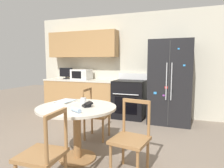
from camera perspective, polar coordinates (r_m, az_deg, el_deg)
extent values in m
plane|color=gray|center=(3.16, -9.88, -19.64)|extent=(14.00, 14.00, 0.00)
cube|color=beige|center=(5.29, 4.61, 5.54)|extent=(5.20, 0.10, 2.60)
cube|color=#AD7F4C|center=(5.57, -8.37, 11.10)|extent=(1.96, 0.34, 0.68)
cube|color=#AD7F4C|center=(5.51, -8.84, -3.55)|extent=(1.96, 0.62, 0.86)
cube|color=beige|center=(5.45, -8.92, 1.11)|extent=(1.98, 0.64, 0.03)
cube|color=black|center=(4.67, 16.34, 0.56)|extent=(0.91, 0.76, 1.85)
cube|color=#333333|center=(4.29, 15.94, 0.07)|extent=(0.01, 0.01, 1.78)
cylinder|color=silver|center=(4.27, 15.28, 0.69)|extent=(0.02, 0.02, 0.78)
cylinder|color=silver|center=(4.26, 16.62, 0.64)|extent=(0.02, 0.02, 0.78)
cube|color=#338CD8|center=(4.34, 12.20, -2.53)|extent=(0.06, 0.01, 0.05)
cube|color=#338CD8|center=(4.26, 18.50, 9.54)|extent=(0.04, 0.02, 0.03)
cube|color=#338CD8|center=(4.25, 19.93, 5.03)|extent=(0.05, 0.01, 0.04)
cube|color=purple|center=(4.33, 14.54, -3.17)|extent=(0.04, 0.01, 0.04)
cube|color=red|center=(4.30, 15.21, -0.95)|extent=(0.06, 0.01, 0.05)
cube|color=black|center=(4.30, 16.75, -2.06)|extent=(0.06, 0.02, 0.04)
cube|color=black|center=(4.96, 5.01, -4.41)|extent=(0.75, 0.64, 0.90)
cube|color=black|center=(4.67, 3.92, -6.21)|extent=(0.54, 0.01, 0.40)
cylinder|color=silver|center=(4.60, 3.86, -2.99)|extent=(0.62, 0.02, 0.02)
cube|color=black|center=(4.89, 5.07, 0.88)|extent=(0.75, 0.64, 0.02)
cube|color=white|center=(5.16, 5.94, 2.17)|extent=(0.75, 0.06, 0.16)
cube|color=white|center=(5.44, -8.67, 2.73)|extent=(0.48, 0.39, 0.27)
cube|color=black|center=(5.29, -10.14, 2.60)|extent=(0.28, 0.01, 0.19)
cube|color=silver|center=(5.18, -8.08, 2.56)|extent=(0.10, 0.01, 0.20)
cylinder|color=black|center=(5.75, -12.99, 1.58)|extent=(0.16, 0.16, 0.02)
cylinder|color=black|center=(5.75, -13.00, 1.87)|extent=(0.03, 0.03, 0.04)
cube|color=black|center=(5.74, -13.04, 3.31)|extent=(0.39, 0.05, 0.25)
cylinder|color=beige|center=(2.84, -10.05, -6.63)|extent=(1.10, 1.10, 0.03)
cylinder|color=#9E7042|center=(2.94, -9.90, -13.63)|extent=(0.11, 0.11, 0.70)
cylinder|color=#9E7042|center=(3.09, -9.76, -20.00)|extent=(0.52, 0.52, 0.03)
cube|color=#9E7042|center=(2.53, 5.12, -15.69)|extent=(0.48, 0.48, 0.04)
cylinder|color=#9E7042|center=(2.43, 7.29, -22.66)|extent=(0.04, 0.04, 0.41)
cylinder|color=#9E7042|center=(2.56, -0.40, -20.99)|extent=(0.04, 0.04, 0.41)
cylinder|color=#9E7042|center=(2.71, 10.16, -19.39)|extent=(0.04, 0.04, 0.41)
cylinder|color=#9E7042|center=(2.83, 3.21, -18.15)|extent=(0.04, 0.04, 0.41)
cylinder|color=#9E7042|center=(2.56, 10.50, -9.72)|extent=(0.04, 0.04, 0.45)
cylinder|color=#9E7042|center=(2.68, 3.43, -8.86)|extent=(0.04, 0.04, 0.45)
cube|color=#9E7042|center=(2.57, 6.94, -4.89)|extent=(0.35, 0.09, 0.04)
cube|color=#9E7042|center=(2.29, -19.53, -18.57)|extent=(0.44, 0.44, 0.04)
cylinder|color=#9E7042|center=(2.60, -20.17, -20.88)|extent=(0.04, 0.04, 0.41)
cylinder|color=#9E7042|center=(1.96, -18.32, -15.07)|extent=(0.04, 0.04, 0.45)
cylinder|color=#9E7042|center=(2.23, -13.08, -12.23)|extent=(0.04, 0.04, 0.45)
cube|color=#9E7042|center=(2.03, -15.69, -8.13)|extent=(0.06, 0.35, 0.04)
cube|color=#9E7042|center=(3.64, -4.29, -8.76)|extent=(0.45, 0.45, 0.04)
cylinder|color=#9E7042|center=(3.80, -0.84, -11.60)|extent=(0.04, 0.04, 0.41)
cylinder|color=#9E7042|center=(3.49, -2.60, -13.27)|extent=(0.04, 0.04, 0.41)
cylinder|color=#9E7042|center=(3.91, -5.74, -11.09)|extent=(0.04, 0.04, 0.41)
cylinder|color=#9E7042|center=(3.62, -7.88, -12.62)|extent=(0.04, 0.04, 0.41)
cylinder|color=#9E7042|center=(3.81, -6.05, -4.30)|extent=(0.04, 0.04, 0.45)
cylinder|color=#9E7042|center=(3.50, -8.25, -5.29)|extent=(0.04, 0.04, 0.45)
cube|color=#9E7042|center=(3.62, -7.15, -1.59)|extent=(0.06, 0.35, 0.04)
cylinder|color=silver|center=(3.03, -8.20, -4.68)|extent=(0.09, 0.09, 0.08)
cylinder|color=red|center=(3.03, -8.19, -5.01)|extent=(0.08, 0.08, 0.04)
cylinder|color=#A3BCDB|center=(2.52, -10.25, -7.30)|extent=(0.18, 0.14, 0.05)
cube|color=black|center=(2.78, -7.31, -6.21)|extent=(0.15, 0.15, 0.03)
cube|color=black|center=(2.79, -6.77, -5.62)|extent=(0.16, 0.15, 0.06)
cube|color=white|center=(3.17, -13.14, -4.94)|extent=(0.28, 0.34, 0.01)
cube|color=beige|center=(3.17, -13.14, -4.80)|extent=(0.25, 0.32, 0.01)
cube|color=silver|center=(3.17, -13.15, -4.65)|extent=(0.23, 0.31, 0.01)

